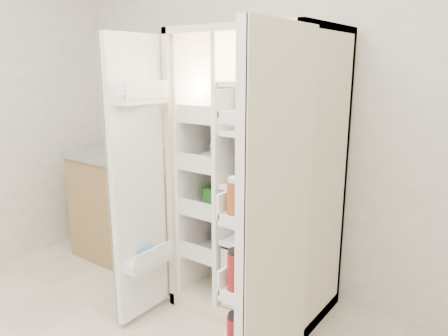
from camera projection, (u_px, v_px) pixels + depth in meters
The scene contains 5 objects.
wall_back at pixel (292, 100), 2.89m from camera, with size 4.00×0.02×2.70m, color white.
refrigerator at pixel (263, 198), 2.76m from camera, with size 0.92×0.70×1.80m.
freezer_door at pixel (138, 183), 2.55m from camera, with size 0.15×0.40×1.72m.
fridge_door at pixel (272, 226), 1.92m from camera, with size 0.17×0.58×1.72m.
kitchen_counter at pixel (144, 209), 3.44m from camera, with size 1.23×0.65×0.89m.
Camera 1 is at (1.35, -0.63, 1.58)m, focal length 34.00 mm.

